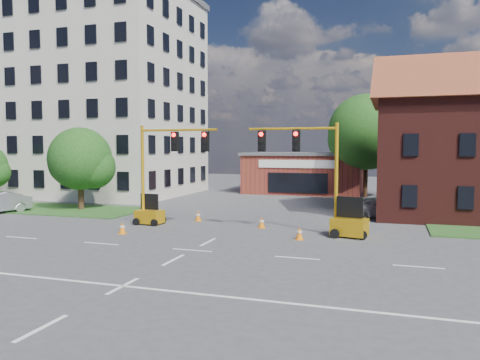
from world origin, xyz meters
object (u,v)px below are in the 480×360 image
at_px(signal_mast_east, 307,164).
at_px(trailer_west, 150,215).
at_px(pickup_white, 380,208).
at_px(trailer_east, 349,225).
at_px(signal_mast_west, 166,162).

xyz_separation_m(signal_mast_east, trailer_west, (-9.92, 0.02, -3.34)).
bearing_deg(signal_mast_east, pickup_white, 63.62).
bearing_deg(trailer_west, trailer_east, 3.65).
xyz_separation_m(signal_mast_west, pickup_white, (12.52, 7.68, -3.26)).
bearing_deg(trailer_west, signal_mast_west, 4.35).
relative_size(trailer_west, pickup_white, 0.39).
distance_m(signal_mast_west, trailer_west, 3.55).
distance_m(signal_mast_east, pickup_white, 9.17).
bearing_deg(trailer_east, pickup_white, 92.53).
xyz_separation_m(trailer_west, pickup_white, (13.73, 7.66, 0.08)).
height_order(signal_mast_west, trailer_east, signal_mast_west).
relative_size(signal_mast_west, trailer_east, 2.97).
bearing_deg(trailer_east, trailer_west, -169.49).
height_order(trailer_east, pickup_white, trailer_east).
bearing_deg(trailer_west, pickup_white, 34.60).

